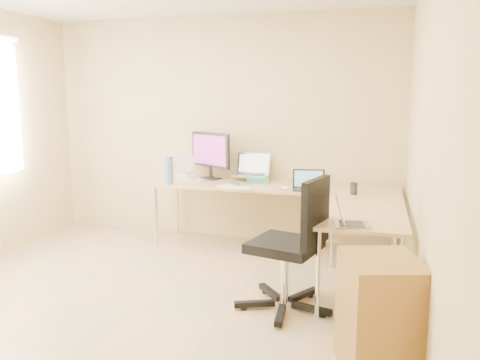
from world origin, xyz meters
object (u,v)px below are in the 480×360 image
(laptop_center, at_px, (251,165))
(laptop_black, at_px, (309,180))
(mug, at_px, (192,178))
(desk_return, at_px, (362,253))
(laptop_return, at_px, (352,213))
(monitor, at_px, (211,156))
(water_bottle, at_px, (169,170))
(keyboard, at_px, (235,187))
(cabinet, at_px, (380,317))
(office_chair, at_px, (285,248))
(desk_fan, at_px, (187,167))
(desk_main, at_px, (274,218))

(laptop_center, bearing_deg, laptop_black, -25.41)
(mug, bearing_deg, desk_return, -26.52)
(laptop_return, bearing_deg, desk_return, -16.85)
(laptop_return, bearing_deg, monitor, 35.38)
(water_bottle, bearing_deg, desk_return, -19.79)
(laptop_black, relative_size, water_bottle, 1.08)
(desk_return, bearing_deg, keyboard, 152.21)
(laptop_black, bearing_deg, cabinet, -79.70)
(monitor, relative_size, mug, 7.03)
(laptop_return, height_order, office_chair, office_chair)
(mug, distance_m, cabinet, 3.03)
(laptop_center, bearing_deg, keyboard, -91.84)
(desk_fan, distance_m, laptop_return, 2.55)
(desk_return, height_order, laptop_black, laptop_black)
(mug, xyz_separation_m, cabinet, (2.06, -2.19, -0.41))
(laptop_return, xyz_separation_m, cabinet, (0.22, -0.72, -0.47))
(laptop_black, relative_size, cabinet, 0.45)
(water_bottle, distance_m, laptop_return, 2.40)
(mug, bearing_deg, office_chair, -46.95)
(desk_main, height_order, desk_fan, desk_fan)
(water_bottle, xyz_separation_m, cabinet, (2.25, -1.99, -0.52))
(monitor, xyz_separation_m, desk_fan, (-0.26, -0.10, -0.13))
(laptop_center, relative_size, water_bottle, 1.28)
(desk_main, bearing_deg, desk_return, -45.73)
(cabinet, bearing_deg, desk_main, 99.55)
(desk_return, distance_m, laptop_return, 0.70)
(monitor, bearing_deg, laptop_return, -14.24)
(desk_main, distance_m, laptop_black, 0.65)
(desk_return, height_order, monitor, monitor)
(mug, relative_size, office_chair, 0.08)
(laptop_center, relative_size, desk_fan, 1.35)
(monitor, distance_m, laptop_return, 2.43)
(keyboard, distance_m, desk_fan, 0.82)
(desk_fan, bearing_deg, keyboard, -51.58)
(water_bottle, bearing_deg, office_chair, -38.87)
(desk_return, distance_m, monitor, 2.23)
(desk_return, height_order, cabinet, same)
(laptop_center, distance_m, office_chair, 1.86)
(keyboard, xyz_separation_m, office_chair, (0.75, -1.17, -0.24))
(keyboard, bearing_deg, cabinet, -42.81)
(keyboard, bearing_deg, office_chair, -47.50)
(desk_main, bearing_deg, cabinet, -63.30)
(laptop_black, height_order, water_bottle, water_bottle)
(office_chair, bearing_deg, laptop_black, 103.72)
(desk_fan, bearing_deg, mug, -71.65)
(monitor, relative_size, desk_fan, 2.21)
(monitor, xyz_separation_m, cabinet, (1.92, -2.44, -0.64))
(mug, xyz_separation_m, laptop_return, (1.84, -1.47, 0.06))
(desk_return, bearing_deg, cabinet, -83.08)
(monitor, height_order, cabinet, monitor)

